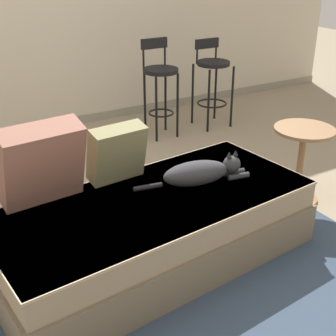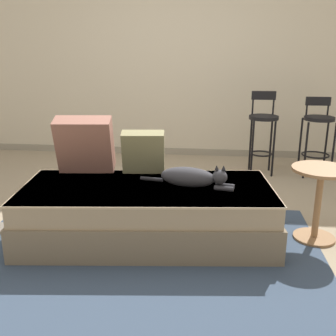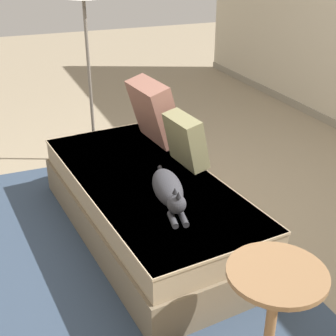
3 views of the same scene
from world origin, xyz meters
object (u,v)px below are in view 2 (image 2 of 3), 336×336
(couch, at_px, (147,212))
(side_table, at_px, (319,194))
(bar_stool_by_doorway, at_px, (318,129))
(cat, at_px, (192,177))
(throw_pillow_middle, at_px, (143,152))
(bar_stool_near_window, at_px, (263,126))
(throw_pillow_corner, at_px, (85,145))

(couch, bearing_deg, side_table, 5.69)
(couch, relative_size, side_table, 3.44)
(couch, bearing_deg, bar_stool_by_doorway, 47.34)
(couch, relative_size, cat, 2.73)
(couch, distance_m, bar_stool_by_doorway, 2.53)
(throw_pillow_middle, height_order, bar_stool_by_doorway, bar_stool_by_doorway)
(cat, relative_size, bar_stool_by_doorway, 0.81)
(throw_pillow_middle, height_order, bar_stool_near_window, bar_stool_near_window)
(throw_pillow_corner, bearing_deg, cat, -15.70)
(throw_pillow_corner, height_order, cat, throw_pillow_corner)
(bar_stool_by_doorway, bearing_deg, throw_pillow_middle, -139.54)
(cat, relative_size, side_table, 1.26)
(bar_stool_near_window, distance_m, bar_stool_by_doorway, 0.63)
(cat, bearing_deg, bar_stool_by_doorway, 53.16)
(couch, distance_m, throw_pillow_middle, 0.52)
(side_table, bearing_deg, throw_pillow_corner, 175.45)
(cat, bearing_deg, side_table, 6.13)
(throw_pillow_corner, relative_size, cat, 0.66)
(throw_pillow_middle, distance_m, bar_stool_by_doorway, 2.35)
(throw_pillow_middle, xyz_separation_m, side_table, (1.39, -0.20, -0.24))
(cat, relative_size, bar_stool_near_window, 0.76)
(couch, xyz_separation_m, throw_pillow_corner, (-0.56, 0.28, 0.46))
(bar_stool_by_doorway, relative_size, side_table, 1.55)
(cat, bearing_deg, bar_stool_near_window, 67.92)
(couch, height_order, throw_pillow_corner, throw_pillow_corner)
(throw_pillow_middle, bearing_deg, bar_stool_by_doorway, 40.46)
(throw_pillow_corner, bearing_deg, bar_stool_by_doorway, 34.74)
(side_table, bearing_deg, bar_stool_by_doorway, 77.01)
(cat, xyz_separation_m, side_table, (0.97, 0.10, -0.13))
(bar_stool_near_window, bearing_deg, couch, -120.23)
(cat, bearing_deg, couch, -175.57)
(throw_pillow_middle, distance_m, bar_stool_near_window, 1.91)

